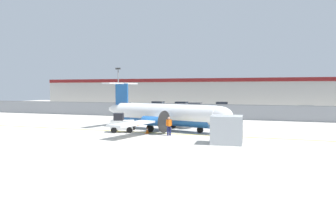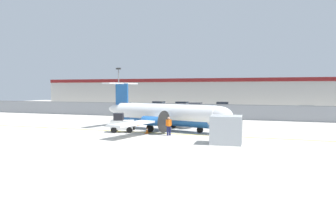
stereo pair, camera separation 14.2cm
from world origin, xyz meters
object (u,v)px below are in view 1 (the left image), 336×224
object	(u,v)px
traffic_cone_far_left	(147,130)
parked_car_1	(159,105)
parked_car_5	(242,110)
parked_car_6	(273,110)
traffic_cone_near_right	(131,127)
commuter_airplane	(167,115)
parked_car_3	(194,107)
parked_car_7	(305,111)
parked_car_4	(222,106)
baggage_tug	(122,124)
ground_crew_worker	(169,125)
parked_car_0	(123,107)
cargo_container	(227,130)
parked_car_2	(182,106)
apron_light_pole	(118,88)
traffic_cone_near_left	(137,123)

from	to	relation	value
traffic_cone_far_left	parked_car_1	xyz separation A→B (m)	(-10.86, 32.13, 0.58)
traffic_cone_far_left	parked_car_5	xyz separation A→B (m)	(6.39, 23.12, 0.58)
parked_car_6	traffic_cone_near_right	bearing A→B (deg)	-117.00
commuter_airplane	parked_car_3	distance (m)	26.31
commuter_airplane	parked_car_7	size ratio (longest dim) A/B	3.73
parked_car_1	parked_car_5	xyz separation A→B (m)	(17.25, -9.01, 0.00)
parked_car_4	traffic_cone_far_left	bearing A→B (deg)	-99.86
commuter_airplane	parked_car_3	bearing A→B (deg)	111.69
baggage_tug	parked_car_5	bearing A→B (deg)	49.43
ground_crew_worker	traffic_cone_far_left	size ratio (longest dim) A/B	2.66
commuter_airplane	parked_car_1	bearing A→B (deg)	125.59
traffic_cone_far_left	parked_car_0	size ratio (longest dim) A/B	0.15
parked_car_1	traffic_cone_near_right	bearing A→B (deg)	-72.91
commuter_airplane	parked_car_0	distance (m)	27.73
traffic_cone_near_right	parked_car_0	distance (m)	27.06
parked_car_0	parked_car_7	bearing A→B (deg)	-177.21
traffic_cone_near_right	ground_crew_worker	bearing A→B (deg)	-23.57
cargo_container	parked_car_7	bearing A→B (deg)	70.04
parked_car_4	parked_car_5	world-z (taller)	same
parked_car_2	traffic_cone_near_right	bearing A→B (deg)	-80.18
parked_car_3	parked_car_5	bearing A→B (deg)	145.94
baggage_tug	parked_car_5	world-z (taller)	baggage_tug
parked_car_4	baggage_tug	bearing A→B (deg)	-104.54
parked_car_4	parked_car_5	bearing A→B (deg)	-72.35
baggage_tug	parked_car_1	xyz separation A→B (m)	(-8.12, 32.00, 0.04)
parked_car_1	parked_car_7	size ratio (longest dim) A/B	0.99
ground_crew_worker	apron_light_pole	distance (m)	19.93
baggage_tug	traffic_cone_near_right	bearing A→B (deg)	60.40
parked_car_3	traffic_cone_far_left	bearing A→B (deg)	94.18
apron_light_pole	parked_car_6	bearing A→B (deg)	24.00
traffic_cone_near_right	parked_car_2	xyz separation A→B (m)	(-3.59, 30.63, 0.58)
baggage_tug	parked_car_7	world-z (taller)	baggage_tug
parked_car_3	baggage_tug	bearing A→B (deg)	88.79
parked_car_2	parked_car_3	bearing A→B (deg)	-41.34
traffic_cone_far_left	parked_car_6	size ratio (longest dim) A/B	0.15
traffic_cone_far_left	parked_car_4	xyz separation A→B (m)	(1.59, 33.50, 0.58)
ground_crew_worker	commuter_airplane	bearing A→B (deg)	-5.79
parked_car_0	parked_car_2	size ratio (longest dim) A/B	1.00
traffic_cone_near_right	parked_car_0	world-z (taller)	parked_car_0
traffic_cone_near_right	parked_car_1	size ratio (longest dim) A/B	0.15
traffic_cone_near_left	parked_car_6	size ratio (longest dim) A/B	0.15
parked_car_5	apron_light_pole	bearing A→B (deg)	20.42
traffic_cone_near_right	parked_car_4	size ratio (longest dim) A/B	0.15
commuter_airplane	parked_car_5	world-z (taller)	commuter_airplane
parked_car_0	parked_car_6	world-z (taller)	same
cargo_container	parked_car_1	xyz separation A→B (m)	(-18.90, 35.39, -0.21)
traffic_cone_far_left	apron_light_pole	world-z (taller)	apron_light_pole
baggage_tug	traffic_cone_near_right	distance (m)	1.60
traffic_cone_near_right	parked_car_6	distance (m)	25.97
parked_car_6	parked_car_7	size ratio (longest dim) A/B	1.01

